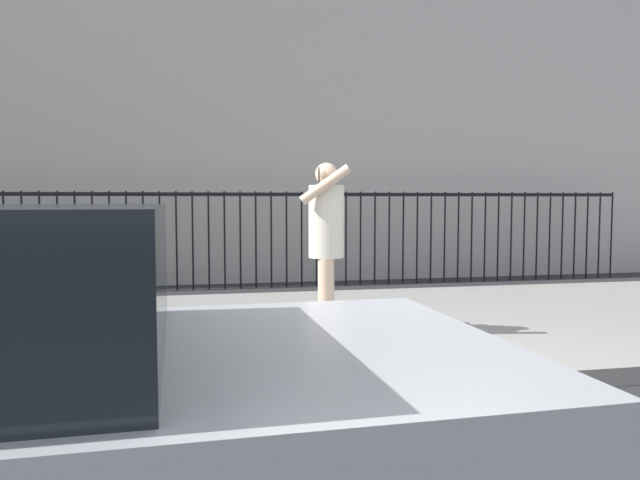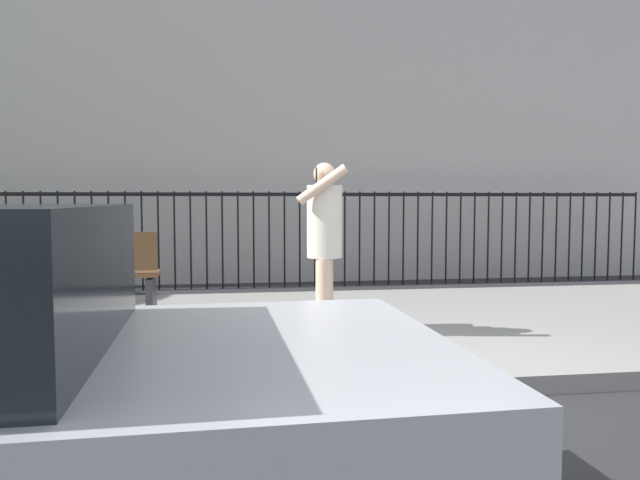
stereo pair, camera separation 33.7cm
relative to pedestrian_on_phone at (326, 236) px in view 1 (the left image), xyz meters
The scene contains 5 objects.
ground_plane 2.00m from the pedestrian_on_phone, 77.01° to the right, with size 60.00×60.00×0.00m, color #28282B.
sidewalk 1.26m from the pedestrian_on_phone, 57.75° to the left, with size 28.00×4.40×0.15m, color gray.
iron_fence 4.31m from the pedestrian_on_phone, 85.05° to the left, with size 12.03×0.04×1.60m.
pedestrian_on_phone is the anchor object (origin of this frame).
street_bench 2.96m from the pedestrian_on_phone, 150.04° to the left, with size 1.60×0.45×0.95m.
Camera 1 is at (-1.61, -4.13, 1.47)m, focal length 34.22 mm.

